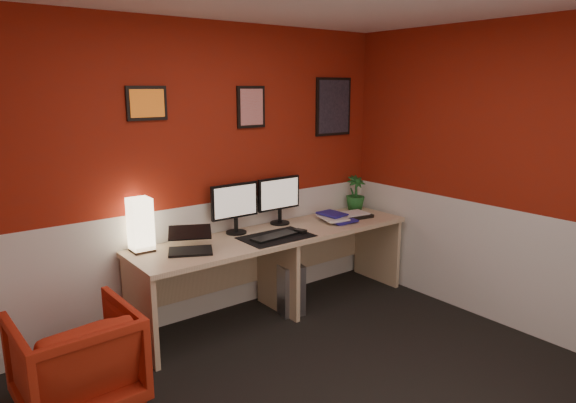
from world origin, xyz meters
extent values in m
cube|color=maroon|center=(0.00, 1.75, 1.25)|extent=(4.00, 0.01, 2.50)
cube|color=maroon|center=(2.00, 0.00, 1.25)|extent=(0.01, 3.50, 2.50)
cube|color=silver|center=(0.00, 1.75, 0.50)|extent=(4.00, 0.01, 1.00)
cube|color=silver|center=(2.00, 0.00, 0.50)|extent=(0.01, 3.50, 1.00)
cube|color=tan|center=(0.64, 1.41, 0.36)|extent=(2.60, 0.65, 0.73)
cube|color=#FFE5B2|center=(-0.50, 1.63, 0.93)|extent=(0.16, 0.16, 0.40)
cube|color=black|center=(-0.21, 1.38, 0.84)|extent=(0.40, 0.35, 0.22)
cube|color=black|center=(0.34, 1.61, 1.02)|extent=(0.45, 0.06, 0.58)
cube|color=black|center=(0.83, 1.64, 1.02)|extent=(0.45, 0.06, 0.58)
cube|color=black|center=(0.55, 1.30, 0.73)|extent=(0.60, 0.38, 0.01)
cube|color=black|center=(0.52, 1.29, 0.74)|extent=(0.43, 0.18, 0.02)
cube|color=black|center=(0.78, 1.26, 0.75)|extent=(0.08, 0.11, 0.03)
imported|color=navy|center=(1.22, 1.39, 0.75)|extent=(0.28, 0.35, 0.03)
imported|color=silver|center=(1.16, 1.41, 0.77)|extent=(0.29, 0.34, 0.02)
imported|color=navy|center=(1.20, 1.42, 0.79)|extent=(0.20, 0.26, 0.02)
cube|color=black|center=(1.54, 1.41, 0.74)|extent=(0.38, 0.30, 0.03)
imported|color=#19591E|center=(1.78, 1.61, 0.91)|extent=(0.23, 0.23, 0.35)
cube|color=#99999E|center=(0.72, 1.41, 0.23)|extent=(0.29, 0.48, 0.45)
imported|color=#A3230F|center=(-1.19, 1.03, 0.32)|extent=(0.71, 0.73, 0.64)
cube|color=orange|center=(-0.35, 1.74, 1.85)|extent=(0.32, 0.02, 0.26)
cube|color=red|center=(0.60, 1.74, 1.80)|extent=(0.28, 0.02, 0.36)
cube|color=black|center=(1.57, 1.74, 1.78)|extent=(0.44, 0.02, 0.56)
camera|label=1|loc=(-1.90, -2.06, 1.97)|focal=31.96mm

